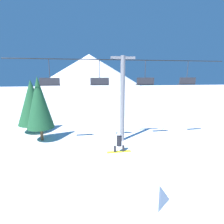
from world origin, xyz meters
name	(u,v)px	position (x,y,z in m)	size (l,w,h in m)	color
ground_plane	(152,196)	(0.00, 0.00, 0.00)	(220.00, 220.00, 0.00)	white
mountain_ridge	(89,72)	(0.00, 88.44, 8.91)	(60.40, 60.40, 17.83)	silver
snow_ramp	(125,177)	(-1.45, 0.47, 1.04)	(2.51, 3.48, 2.07)	white
snowboarder	(119,142)	(-1.60, 1.63, 2.71)	(1.52, 0.31, 1.30)	yellow
chairlift	(123,92)	(0.23, 8.87, 5.16)	(21.70, 0.46, 8.63)	slate
pine_tree_near	(39,103)	(-8.15, 10.23, 4.04)	(2.73, 2.73, 6.71)	#4C3823
pine_tree_far	(32,102)	(-9.71, 13.47, 3.64)	(3.50, 3.50, 6.30)	#4C3823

